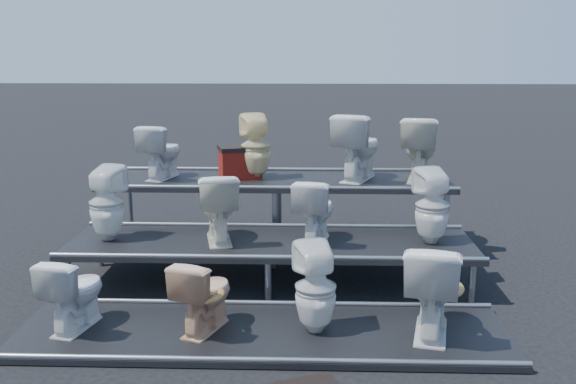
{
  "coord_description": "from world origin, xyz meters",
  "views": [
    {
      "loc": [
        0.39,
        -6.4,
        2.42
      ],
      "look_at": [
        0.18,
        0.1,
        0.96
      ],
      "focal_mm": 40.0,
      "sensor_mm": 36.0,
      "label": 1
    }
  ],
  "objects_px": {
    "toilet_10": "(358,147)",
    "toilet_11": "(419,148)",
    "toilet_0": "(74,292)",
    "toilet_8": "(161,151)",
    "toilet_1": "(204,294)",
    "toilet_4": "(107,203)",
    "toilet_5": "(218,207)",
    "toilet_7": "(432,206)",
    "red_crate": "(240,164)",
    "toilet_3": "(432,287)",
    "toilet_2": "(316,288)",
    "toilet_9": "(256,147)",
    "toilet_6": "(315,210)"
  },
  "relations": [
    {
      "from": "toilet_7",
      "to": "toilet_9",
      "type": "bearing_deg",
      "value": -47.72
    },
    {
      "from": "toilet_7",
      "to": "red_crate",
      "type": "bearing_deg",
      "value": -46.14
    },
    {
      "from": "toilet_1",
      "to": "toilet_11",
      "type": "distance_m",
      "value": 3.52
    },
    {
      "from": "toilet_1",
      "to": "toilet_8",
      "type": "distance_m",
      "value": 2.88
    },
    {
      "from": "toilet_0",
      "to": "toilet_7",
      "type": "bearing_deg",
      "value": -145.47
    },
    {
      "from": "toilet_1",
      "to": "red_crate",
      "type": "bearing_deg",
      "value": -70.08
    },
    {
      "from": "toilet_9",
      "to": "red_crate",
      "type": "height_order",
      "value": "toilet_9"
    },
    {
      "from": "toilet_1",
      "to": "toilet_4",
      "type": "height_order",
      "value": "toilet_4"
    },
    {
      "from": "toilet_3",
      "to": "toilet_4",
      "type": "relative_size",
      "value": 1.04
    },
    {
      "from": "toilet_4",
      "to": "toilet_5",
      "type": "distance_m",
      "value": 1.16
    },
    {
      "from": "toilet_5",
      "to": "toilet_6",
      "type": "relative_size",
      "value": 1.08
    },
    {
      "from": "toilet_11",
      "to": "red_crate",
      "type": "relative_size",
      "value": 1.6
    },
    {
      "from": "toilet_2",
      "to": "toilet_4",
      "type": "bearing_deg",
      "value": -47.3
    },
    {
      "from": "toilet_1",
      "to": "toilet_11",
      "type": "xyz_separation_m",
      "value": [
        2.21,
        2.6,
        0.86
      ]
    },
    {
      "from": "toilet_1",
      "to": "toilet_3",
      "type": "height_order",
      "value": "toilet_3"
    },
    {
      "from": "toilet_2",
      "to": "toilet_7",
      "type": "distance_m",
      "value": 1.81
    },
    {
      "from": "toilet_2",
      "to": "toilet_10",
      "type": "xyz_separation_m",
      "value": [
        0.53,
        2.6,
        0.82
      ]
    },
    {
      "from": "toilet_3",
      "to": "toilet_5",
      "type": "bearing_deg",
      "value": -20.76
    },
    {
      "from": "toilet_5",
      "to": "red_crate",
      "type": "xyz_separation_m",
      "value": [
        0.09,
        1.35,
        0.21
      ]
    },
    {
      "from": "toilet_3",
      "to": "toilet_8",
      "type": "xyz_separation_m",
      "value": [
        -2.85,
        2.6,
        0.73
      ]
    },
    {
      "from": "toilet_0",
      "to": "toilet_1",
      "type": "relative_size",
      "value": 1.02
    },
    {
      "from": "toilet_10",
      "to": "toilet_11",
      "type": "relative_size",
      "value": 1.05
    },
    {
      "from": "toilet_10",
      "to": "red_crate",
      "type": "bearing_deg",
      "value": 21.07
    },
    {
      "from": "toilet_0",
      "to": "toilet_2",
      "type": "xyz_separation_m",
      "value": [
        2.06,
        0.0,
        0.06
      ]
    },
    {
      "from": "toilet_8",
      "to": "toilet_1",
      "type": "bearing_deg",
      "value": 124.8
    },
    {
      "from": "toilet_4",
      "to": "toilet_5",
      "type": "relative_size",
      "value": 1.08
    },
    {
      "from": "toilet_0",
      "to": "toilet_3",
      "type": "bearing_deg",
      "value": -167.19
    },
    {
      "from": "toilet_0",
      "to": "toilet_4",
      "type": "bearing_deg",
      "value": -72.85
    },
    {
      "from": "toilet_0",
      "to": "toilet_9",
      "type": "distance_m",
      "value": 3.06
    },
    {
      "from": "toilet_3",
      "to": "red_crate",
      "type": "xyz_separation_m",
      "value": [
        -1.89,
        2.65,
        0.57
      ]
    },
    {
      "from": "toilet_9",
      "to": "toilet_1",
      "type": "bearing_deg",
      "value": 67.35
    },
    {
      "from": "toilet_1",
      "to": "toilet_4",
      "type": "xyz_separation_m",
      "value": [
        -1.22,
        1.3,
        0.47
      ]
    },
    {
      "from": "toilet_10",
      "to": "toilet_2",
      "type": "bearing_deg",
      "value": 101.73
    },
    {
      "from": "toilet_0",
      "to": "toilet_10",
      "type": "height_order",
      "value": "toilet_10"
    },
    {
      "from": "toilet_0",
      "to": "toilet_6",
      "type": "xyz_separation_m",
      "value": [
        2.07,
        1.3,
        0.41
      ]
    },
    {
      "from": "toilet_3",
      "to": "toilet_10",
      "type": "relative_size",
      "value": 1.0
    },
    {
      "from": "toilet_5",
      "to": "toilet_9",
      "type": "distance_m",
      "value": 1.4
    },
    {
      "from": "toilet_7",
      "to": "toilet_11",
      "type": "bearing_deg",
      "value": -106.4
    },
    {
      "from": "toilet_3",
      "to": "toilet_10",
      "type": "bearing_deg",
      "value": -67.68
    },
    {
      "from": "toilet_10",
      "to": "toilet_8",
      "type": "bearing_deg",
      "value": 23.19
    },
    {
      "from": "toilet_8",
      "to": "red_crate",
      "type": "bearing_deg",
      "value": -161.55
    },
    {
      "from": "toilet_2",
      "to": "red_crate",
      "type": "height_order",
      "value": "red_crate"
    },
    {
      "from": "toilet_9",
      "to": "red_crate",
      "type": "xyz_separation_m",
      "value": [
        -0.2,
        0.05,
        -0.22
      ]
    },
    {
      "from": "toilet_1",
      "to": "toilet_10",
      "type": "relative_size",
      "value": 0.8
    },
    {
      "from": "toilet_0",
      "to": "toilet_1",
      "type": "height_order",
      "value": "toilet_0"
    },
    {
      "from": "red_crate",
      "to": "toilet_4",
      "type": "bearing_deg",
      "value": -148.99
    },
    {
      "from": "toilet_10",
      "to": "toilet_11",
      "type": "xyz_separation_m",
      "value": [
        0.74,
        0.0,
        -0.02
      ]
    },
    {
      "from": "toilet_1",
      "to": "toilet_6",
      "type": "xyz_separation_m",
      "value": [
        0.95,
        1.3,
        0.41
      ]
    },
    {
      "from": "toilet_3",
      "to": "red_crate",
      "type": "height_order",
      "value": "red_crate"
    },
    {
      "from": "toilet_4",
      "to": "red_crate",
      "type": "height_order",
      "value": "toilet_4"
    }
  ]
}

